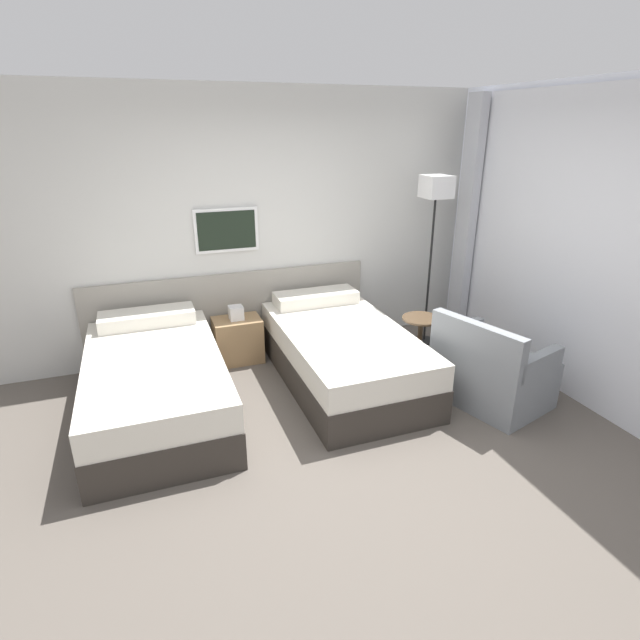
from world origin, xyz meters
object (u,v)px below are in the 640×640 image
bed_near_window (342,354)px  bed_near_door (156,384)px  nightstand (238,339)px  side_table (420,336)px  floor_lamp (435,200)px  armchair (490,373)px

bed_near_window → bed_near_door: bearing=180.0°
bed_near_window → nightstand: size_ratio=3.34×
side_table → bed_near_window: bearing=169.9°
floor_lamp → side_table: (-0.49, -0.67, -1.19)m
bed_near_door → side_table: bearing=-3.1°
side_table → armchair: 0.77m
bed_near_window → armchair: bearing=-37.2°
armchair → side_table: bearing=8.7°
nightstand → armchair: (1.94, -1.60, 0.03)m
bed_near_window → side_table: (0.76, -0.14, 0.13)m
bed_near_door → bed_near_window: bearing=0.0°
bed_near_door → floor_lamp: (2.96, 0.54, 1.32)m
bed_near_door → bed_near_window: 1.72m
bed_near_door → nightstand: size_ratio=3.34×
floor_lamp → armchair: 1.90m
bed_near_door → bed_near_window: same height
floor_lamp → bed_near_window: bearing=-156.6°
floor_lamp → armchair: size_ratio=1.76×
armchair → floor_lamp: bearing=-23.4°
bed_near_window → side_table: bearing=-10.1°
bed_near_door → side_table: size_ratio=3.37×
nightstand → armchair: size_ratio=0.57×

